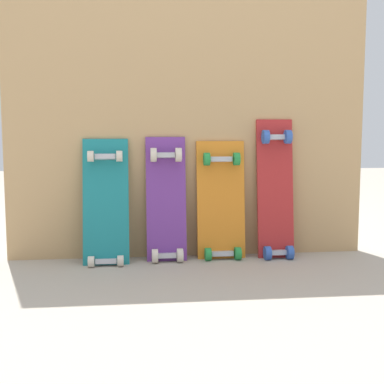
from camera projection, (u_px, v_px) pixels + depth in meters
ground_plane at (190, 258)px, 2.56m from camera, size 12.00×12.00×0.00m
plywood_wall_panel at (189, 103)px, 2.54m from camera, size 1.76×0.04×1.51m
skateboard_teal at (106, 209)px, 2.44m from camera, size 0.21×0.20×0.66m
skateboard_purple at (166, 205)px, 2.50m from camera, size 0.19×0.17×0.65m
skateboard_orange at (221, 206)px, 2.54m from camera, size 0.24×0.14×0.63m
skateboard_red at (276, 195)px, 2.56m from camera, size 0.18×0.16×0.74m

